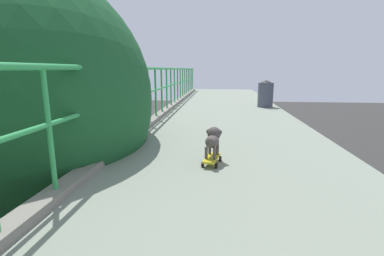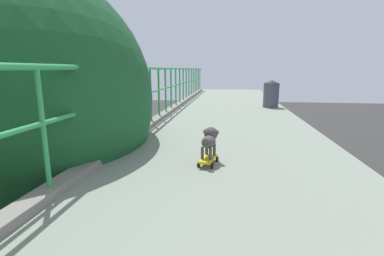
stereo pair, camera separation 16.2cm
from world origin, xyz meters
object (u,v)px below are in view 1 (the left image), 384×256
Objects in this scene: car_black_seventh at (108,175)px; city_bus at (112,121)px; car_blue_fifth at (34,241)px; litter_bin at (266,93)px; toy_skateboard at (212,159)px; car_red_taxi_sixth at (7,194)px; small_dog at (213,138)px.

city_bus reaches higher than car_black_seventh.
city_bus is at bearing 102.15° from car_blue_fifth.
toy_skateboard is at bearing -105.17° from litter_bin.
city_bus is 12.87× the size of litter_bin.
toy_skateboard is at bearing -65.46° from city_bus.
car_red_taxi_sixth is 9.08× the size of toy_skateboard.
litter_bin is (7.91, 0.27, 5.35)m from car_blue_fifth.
car_red_taxi_sixth is at bearing -90.25° from city_bus.
car_blue_fifth is 1.00× the size of car_black_seventh.
car_red_taxi_sixth reaches higher than car_blue_fifth.
car_red_taxi_sixth is 9.56× the size of small_dog.
litter_bin is at bearing -55.41° from city_bus.
toy_skateboard reaches higher than car_red_taxi_sixth.
car_blue_fifth is 5.27× the size of litter_bin.
car_red_taxi_sixth is 0.37× the size of city_bus.
litter_bin is (1.46, 5.38, 0.35)m from toy_skateboard.
city_bus is 24.66m from small_dog.
litter_bin reaches higher than small_dog.
toy_skateboard is (6.29, -11.53, 4.99)m from car_black_seventh.
car_blue_fifth is 5.01m from car_red_taxi_sixth.
car_black_seventh is 11.24m from litter_bin.
car_black_seventh reaches higher than car_blue_fifth.
litter_bin is at bearing -14.75° from car_red_taxi_sixth.
toy_skateboard is 5.59m from litter_bin.
car_red_taxi_sixth is 13.15m from litter_bin.
small_dog is (10.20, -8.38, 5.16)m from car_red_taxi_sixth.
car_red_taxi_sixth is 0.90× the size of car_black_seventh.
toy_skateboard is (10.19, -8.45, 4.92)m from car_red_taxi_sixth.
car_black_seventh is 0.41× the size of city_bus.
car_red_taxi_sixth is at bearing 165.25° from litter_bin.
litter_bin is at bearing -38.43° from car_black_seventh.
litter_bin is at bearing 74.74° from small_dog.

